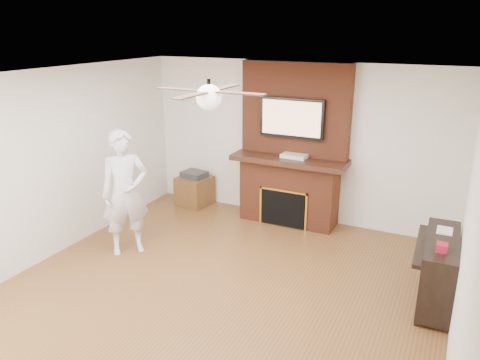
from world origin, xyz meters
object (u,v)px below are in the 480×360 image
at_px(side_table, 195,189).
at_px(piano, 438,269).
at_px(fireplace, 291,161).
at_px(person, 125,193).

relative_size(side_table, piano, 0.50).
xyz_separation_m(fireplace, piano, (2.31, -1.51, -0.57)).
relative_size(fireplace, piano, 2.06).
relative_size(fireplace, side_table, 4.16).
bearing_deg(fireplace, person, -128.99).
bearing_deg(side_table, piano, -10.99).
bearing_deg(person, fireplace, 3.44).
distance_m(person, piano, 3.99).
height_order(person, side_table, person).
distance_m(fireplace, side_table, 1.88).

